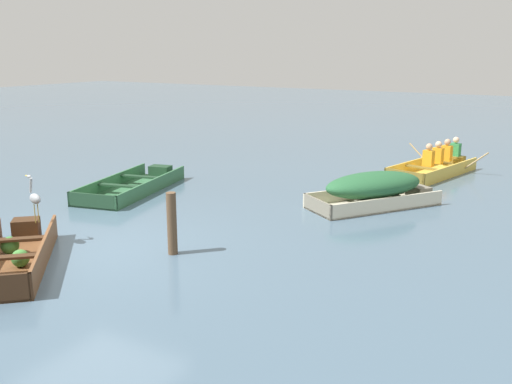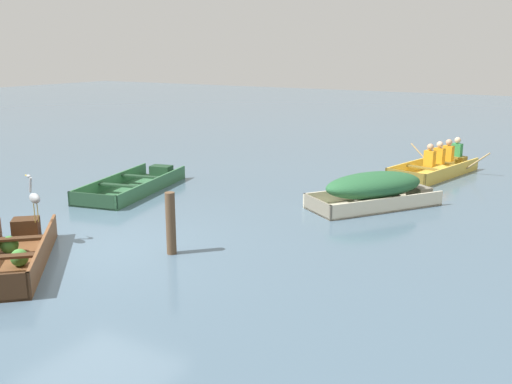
{
  "view_description": "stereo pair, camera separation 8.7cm",
  "coord_description": "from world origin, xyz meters",
  "px_view_note": "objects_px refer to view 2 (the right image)",
  "views": [
    {
      "loc": [
        7.23,
        -6.66,
        3.39
      ],
      "look_at": [
        1.1,
        3.78,
        0.35
      ],
      "focal_mm": 40.0,
      "sensor_mm": 36.0,
      "label": 1
    },
    {
      "loc": [
        7.31,
        -6.62,
        3.39
      ],
      "look_at": [
        1.1,
        3.78,
        0.35
      ],
      "focal_mm": 40.0,
      "sensor_mm": 36.0,
      "label": 2
    }
  ],
  "objects_px": {
    "rowboat_yellow_with_crew": "(438,166)",
    "mooring_post": "(171,223)",
    "skiff_green_near_moored": "(136,185)",
    "dinghy_wooden_brown_foreground": "(14,253)",
    "skiff_cream_mid_moored": "(375,188)",
    "heron_on_dinghy": "(34,197)"
  },
  "relations": [
    {
      "from": "dinghy_wooden_brown_foreground",
      "to": "skiff_cream_mid_moored",
      "type": "relative_size",
      "value": 0.93
    },
    {
      "from": "rowboat_yellow_with_crew",
      "to": "heron_on_dinghy",
      "type": "xyz_separation_m",
      "value": [
        -4.66,
        -9.73,
        0.65
      ]
    },
    {
      "from": "dinghy_wooden_brown_foreground",
      "to": "heron_on_dinghy",
      "type": "relative_size",
      "value": 3.37
    },
    {
      "from": "dinghy_wooden_brown_foreground",
      "to": "skiff_cream_mid_moored",
      "type": "bearing_deg",
      "value": 58.32
    },
    {
      "from": "skiff_green_near_moored",
      "to": "skiff_cream_mid_moored",
      "type": "distance_m",
      "value": 5.84
    },
    {
      "from": "rowboat_yellow_with_crew",
      "to": "heron_on_dinghy",
      "type": "relative_size",
      "value": 3.96
    },
    {
      "from": "skiff_green_near_moored",
      "to": "mooring_post",
      "type": "height_order",
      "value": "mooring_post"
    },
    {
      "from": "rowboat_yellow_with_crew",
      "to": "dinghy_wooden_brown_foreground",
      "type": "bearing_deg",
      "value": -112.01
    },
    {
      "from": "skiff_green_near_moored",
      "to": "mooring_post",
      "type": "bearing_deg",
      "value": -40.41
    },
    {
      "from": "rowboat_yellow_with_crew",
      "to": "mooring_post",
      "type": "bearing_deg",
      "value": -104.55
    },
    {
      "from": "rowboat_yellow_with_crew",
      "to": "mooring_post",
      "type": "distance_m",
      "value": 9.19
    },
    {
      "from": "heron_on_dinghy",
      "to": "skiff_cream_mid_moored",
      "type": "bearing_deg",
      "value": 52.07
    },
    {
      "from": "dinghy_wooden_brown_foreground",
      "to": "skiff_green_near_moored",
      "type": "xyz_separation_m",
      "value": [
        -1.74,
        4.78,
        -0.04
      ]
    },
    {
      "from": "dinghy_wooden_brown_foreground",
      "to": "mooring_post",
      "type": "bearing_deg",
      "value": 40.05
    },
    {
      "from": "dinghy_wooden_brown_foreground",
      "to": "skiff_cream_mid_moored",
      "type": "height_order",
      "value": "skiff_cream_mid_moored"
    },
    {
      "from": "heron_on_dinghy",
      "to": "dinghy_wooden_brown_foreground",
      "type": "bearing_deg",
      "value": -62.89
    },
    {
      "from": "skiff_cream_mid_moored",
      "to": "mooring_post",
      "type": "relative_size",
      "value": 2.83
    },
    {
      "from": "skiff_green_near_moored",
      "to": "mooring_post",
      "type": "distance_m",
      "value": 4.86
    },
    {
      "from": "dinghy_wooden_brown_foreground",
      "to": "rowboat_yellow_with_crew",
      "type": "relative_size",
      "value": 0.85
    },
    {
      "from": "rowboat_yellow_with_crew",
      "to": "heron_on_dinghy",
      "type": "bearing_deg",
      "value": -115.58
    },
    {
      "from": "skiff_green_near_moored",
      "to": "skiff_cream_mid_moored",
      "type": "xyz_separation_m",
      "value": [
        5.63,
        1.53,
        0.32
      ]
    },
    {
      "from": "dinghy_wooden_brown_foreground",
      "to": "skiff_green_near_moored",
      "type": "relative_size",
      "value": 0.78
    }
  ]
}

